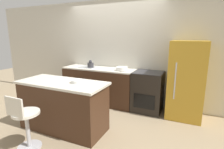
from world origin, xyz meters
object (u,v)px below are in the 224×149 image
Objects in this scene: kettle at (91,64)px; mixing_bowl at (122,68)px; stool_chair at (25,123)px; refrigerator at (186,80)px; oven_range at (148,91)px.

kettle is 0.87m from mixing_bowl.
kettle reaches higher than stool_chair.
mixing_bowl is at bearing 71.93° from stool_chair.
refrigerator is at bearing 45.86° from stool_chair.
oven_range is 4.77× the size of kettle.
kettle is (-2.28, -0.03, 0.18)m from refrigerator.
kettle is 0.69× the size of mixing_bowl.
refrigerator is 2.29m from kettle.
oven_range is 1.59m from kettle.
oven_range is at bearing 179.33° from refrigerator.
kettle is (-0.16, 2.15, 0.56)m from stool_chair.
mixing_bowl reaches higher than oven_range.
mixing_bowl is (0.87, 0.00, -0.04)m from kettle.
refrigerator is 1.83× the size of stool_chair.
refrigerator reaches higher than mixing_bowl.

